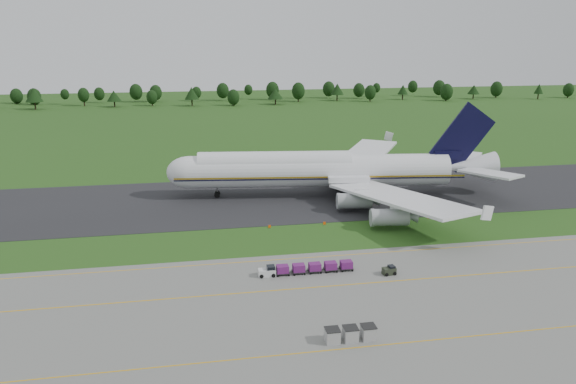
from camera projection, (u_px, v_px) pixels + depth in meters
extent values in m
plane|color=#224A16|center=(273.00, 240.00, 107.72)|extent=(600.00, 600.00, 0.00)
cube|color=slate|center=(312.00, 327.00, 75.50)|extent=(300.00, 52.00, 0.06)
cube|color=black|center=(256.00, 199.00, 134.24)|extent=(300.00, 40.00, 0.08)
cube|color=#D79C0C|center=(295.00, 289.00, 86.86)|extent=(300.00, 0.25, 0.01)
cube|color=#D79C0C|center=(322.00, 351.00, 69.80)|extent=(300.00, 0.20, 0.01)
cube|color=#D79C0C|center=(282.00, 259.00, 98.23)|extent=(120.00, 0.20, 0.01)
cylinder|color=black|center=(35.00, 106.00, 294.55)|extent=(0.70, 0.70, 4.09)
cone|color=#1A3813|center=(34.00, 95.00, 293.01)|extent=(8.85, 8.85, 7.27)
cylinder|color=black|center=(84.00, 102.00, 309.16)|extent=(0.70, 0.70, 3.99)
sphere|color=#1A3813|center=(84.00, 95.00, 308.05)|extent=(6.05, 6.05, 6.05)
cylinder|color=black|center=(115.00, 104.00, 304.93)|extent=(0.70, 0.70, 3.19)
cone|color=#1A3813|center=(114.00, 96.00, 303.73)|extent=(7.67, 7.67, 5.67)
cylinder|color=black|center=(152.00, 103.00, 309.80)|extent=(0.70, 0.70, 3.17)
sphere|color=#1A3813|center=(152.00, 97.00, 308.91)|extent=(5.94, 5.94, 5.94)
cylinder|color=black|center=(192.00, 103.00, 308.86)|extent=(0.70, 0.70, 3.73)
cone|color=#1A3813|center=(192.00, 93.00, 307.45)|extent=(7.91, 7.91, 6.64)
cylinder|color=black|center=(234.00, 103.00, 310.56)|extent=(0.70, 0.70, 3.07)
sphere|color=#1A3813|center=(233.00, 97.00, 309.70)|extent=(6.66, 6.66, 6.66)
cylinder|color=black|center=(275.00, 102.00, 315.89)|extent=(0.70, 0.70, 3.21)
cone|color=#1A3813|center=(275.00, 94.00, 314.68)|extent=(8.74, 8.74, 5.70)
cylinder|color=black|center=(298.00, 98.00, 328.87)|extent=(0.70, 0.70, 4.11)
sphere|color=#1A3813|center=(298.00, 91.00, 327.73)|extent=(7.62, 7.62, 7.62)
cylinder|color=black|center=(337.00, 98.00, 333.92)|extent=(0.70, 0.70, 3.65)
cone|color=#1A3813|center=(337.00, 89.00, 332.55)|extent=(7.85, 7.85, 6.49)
cylinder|color=black|center=(370.00, 99.00, 329.47)|extent=(0.70, 0.70, 3.52)
sphere|color=#1A3813|center=(370.00, 92.00, 328.49)|extent=(6.59, 6.59, 6.59)
cylinder|color=black|center=(403.00, 97.00, 339.36)|extent=(0.70, 0.70, 3.22)
cone|color=#1A3813|center=(403.00, 90.00, 338.15)|extent=(6.24, 6.24, 5.72)
cylinder|color=black|center=(446.00, 98.00, 333.54)|extent=(0.70, 0.70, 3.44)
sphere|color=#1A3813|center=(447.00, 92.00, 332.58)|extent=(7.45, 7.45, 7.45)
cylinder|color=black|center=(473.00, 97.00, 342.68)|extent=(0.70, 0.70, 3.07)
cone|color=#1A3813|center=(474.00, 89.00, 341.53)|extent=(7.23, 7.23, 5.46)
cylinder|color=black|center=(496.00, 95.00, 348.68)|extent=(0.70, 0.70, 3.62)
sphere|color=#1A3813|center=(497.00, 89.00, 347.67)|extent=(7.22, 7.22, 7.22)
cylinder|color=black|center=(538.00, 96.00, 341.94)|extent=(0.70, 0.70, 3.34)
cone|color=#1A3813|center=(539.00, 89.00, 340.68)|extent=(5.31, 5.31, 5.94)
cylinder|color=black|center=(568.00, 95.00, 349.07)|extent=(0.70, 0.70, 3.23)
sphere|color=#1A3813|center=(568.00, 90.00, 348.17)|extent=(6.44, 6.44, 6.44)
cylinder|color=white|center=(319.00, 171.00, 135.73)|extent=(62.99, 15.57, 7.76)
cylinder|color=white|center=(275.00, 164.00, 134.69)|extent=(37.11, 10.62, 6.05)
sphere|color=white|center=(189.00, 172.00, 134.17)|extent=(7.76, 7.76, 7.76)
cone|color=white|center=(470.00, 167.00, 137.43)|extent=(12.69, 8.81, 7.37)
cube|color=#B48B1B|center=(321.00, 177.00, 132.15)|extent=(68.43, 8.75, 0.38)
cube|color=white|center=(399.00, 197.00, 116.92)|extent=(21.99, 38.16, 0.59)
cube|color=white|center=(363.00, 156.00, 156.50)|extent=(29.10, 36.56, 0.59)
cylinder|color=#94979C|center=(354.00, 201.00, 123.98)|extent=(7.92, 4.37, 3.45)
cylinder|color=#94979C|center=(390.00, 217.00, 112.84)|extent=(7.92, 4.37, 3.45)
cylinder|color=#94979C|center=(338.00, 172.00, 150.09)|extent=(7.92, 4.37, 3.45)
cylinder|color=#94979C|center=(350.00, 162.00, 161.75)|extent=(7.92, 4.37, 3.45)
cube|color=black|center=(462.00, 138.00, 135.33)|extent=(15.67, 2.57, 17.30)
cube|color=white|center=(490.00, 173.00, 129.65)|extent=(11.25, 15.20, 0.48)
cube|color=white|center=(465.00, 158.00, 145.19)|extent=(13.45, 14.60, 0.48)
cylinder|color=slate|center=(217.00, 192.00, 135.86)|extent=(0.39, 0.39, 2.37)
cylinder|color=black|center=(217.00, 194.00, 136.00)|extent=(1.51, 1.14, 1.40)
cylinder|color=slate|center=(348.00, 196.00, 132.76)|extent=(0.39, 0.39, 2.37)
cylinder|color=black|center=(348.00, 198.00, 132.89)|extent=(1.51, 1.14, 1.40)
cylinder|color=slate|center=(342.00, 185.00, 142.08)|extent=(0.39, 0.39, 2.37)
cylinder|color=black|center=(342.00, 187.00, 142.21)|extent=(1.51, 1.14, 1.40)
cube|color=silver|center=(267.00, 273.00, 91.36)|extent=(2.81, 1.51, 1.19)
cylinder|color=black|center=(262.00, 276.00, 90.55)|extent=(0.65, 0.24, 0.65)
cube|color=black|center=(283.00, 273.00, 91.86)|extent=(2.16, 1.62, 0.13)
cube|color=#59185A|center=(283.00, 269.00, 91.68)|extent=(1.94, 1.51, 1.19)
cylinder|color=black|center=(278.00, 276.00, 91.05)|extent=(0.37, 0.16, 0.37)
cube|color=black|center=(299.00, 271.00, 92.32)|extent=(2.16, 1.62, 0.13)
cube|color=#59185A|center=(299.00, 268.00, 92.14)|extent=(1.94, 1.51, 1.19)
cylinder|color=black|center=(294.00, 275.00, 91.51)|extent=(0.37, 0.16, 0.37)
cube|color=black|center=(315.00, 270.00, 92.78)|extent=(2.16, 1.62, 0.13)
cube|color=#59185A|center=(315.00, 267.00, 92.60)|extent=(1.94, 1.51, 1.19)
cylinder|color=black|center=(311.00, 274.00, 91.97)|extent=(0.37, 0.16, 0.37)
cube|color=black|center=(330.00, 269.00, 93.24)|extent=(2.16, 1.62, 0.13)
cube|color=#59185A|center=(331.00, 265.00, 93.06)|extent=(1.94, 1.51, 1.19)
cylinder|color=black|center=(327.00, 272.00, 92.43)|extent=(0.37, 0.16, 0.37)
cube|color=black|center=(346.00, 268.00, 93.70)|extent=(2.16, 1.62, 0.13)
cube|color=#59185A|center=(346.00, 264.00, 93.52)|extent=(1.94, 1.51, 1.19)
cylinder|color=black|center=(342.00, 271.00, 92.89)|extent=(0.37, 0.16, 0.37)
cylinder|color=black|center=(267.00, 274.00, 91.43)|extent=(0.65, 0.24, 0.65)
cube|color=#262D1F|center=(389.00, 271.00, 91.97)|extent=(2.26, 1.52, 1.17)
cylinder|color=black|center=(386.00, 275.00, 91.31)|extent=(0.59, 0.21, 0.59)
cylinder|color=black|center=(392.00, 271.00, 92.77)|extent=(0.59, 0.21, 0.59)
cube|color=#9D9D9D|center=(332.00, 336.00, 71.60)|extent=(1.76, 1.76, 1.76)
cube|color=black|center=(332.00, 329.00, 71.35)|extent=(1.87, 1.87, 0.09)
cube|color=#9D9D9D|center=(350.00, 334.00, 72.01)|extent=(1.76, 1.76, 1.76)
cube|color=black|center=(351.00, 328.00, 71.76)|extent=(1.87, 1.87, 0.09)
cube|color=#9D9D9D|center=(368.00, 332.00, 72.42)|extent=(1.76, 1.76, 1.76)
cube|color=black|center=(369.00, 326.00, 72.17)|extent=(1.87, 1.87, 0.09)
cube|color=#FD5108|center=(270.00, 226.00, 114.37)|extent=(0.50, 0.12, 0.60)
cube|color=black|center=(270.00, 228.00, 114.44)|extent=(0.30, 0.30, 0.04)
cube|color=#FD5108|center=(324.00, 223.00, 116.33)|extent=(0.50, 0.12, 0.60)
cube|color=black|center=(324.00, 224.00, 116.41)|extent=(0.30, 0.30, 0.04)
cube|color=#FD5108|center=(378.00, 220.00, 118.30)|extent=(0.50, 0.12, 0.60)
cube|color=black|center=(377.00, 221.00, 118.37)|extent=(0.30, 0.30, 0.04)
cube|color=#FD5108|center=(429.00, 217.00, 120.26)|extent=(0.50, 0.12, 0.60)
cube|color=black|center=(429.00, 218.00, 120.34)|extent=(0.30, 0.30, 0.04)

